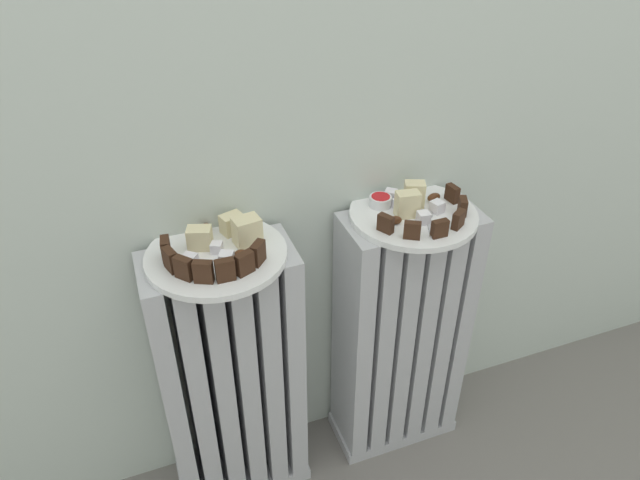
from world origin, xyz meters
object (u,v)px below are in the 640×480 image
at_px(radiator_right, 400,336).
at_px(fork, 429,221).
at_px(plate_left, 216,255).
at_px(radiator_left, 232,382).
at_px(plate_right, 413,215).
at_px(jam_bowl_right, 380,200).

height_order(radiator_right, fork, fork).
bearing_deg(plate_left, fork, -5.92).
distance_m(radiator_right, plate_left, 0.51).
bearing_deg(radiator_left, fork, -5.92).
xyz_separation_m(plate_left, plate_right, (0.39, 0.00, 0.00)).
height_order(plate_left, jam_bowl_right, jam_bowl_right).
distance_m(plate_right, jam_bowl_right, 0.07).
distance_m(jam_bowl_right, fork, 0.11).
relative_size(radiator_right, fork, 6.60).
relative_size(plate_left, plate_right, 1.00).
bearing_deg(jam_bowl_right, plate_left, -172.39).
xyz_separation_m(radiator_right, fork, (0.01, -0.04, 0.33)).
height_order(radiator_left, plate_left, plate_left).
bearing_deg(plate_left, radiator_right, 0.00).
height_order(plate_right, fork, fork).
bearing_deg(radiator_left, radiator_right, 0.00).
xyz_separation_m(radiator_left, plate_right, (0.39, 0.00, 0.32)).
distance_m(radiator_left, plate_right, 0.51).
bearing_deg(plate_right, plate_left, 180.00).
height_order(radiator_right, plate_right, plate_right).
bearing_deg(plate_right, fork, -76.21).
height_order(radiator_left, fork, fork).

